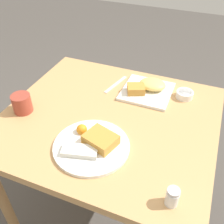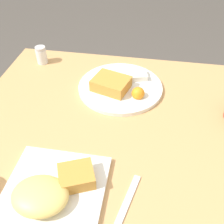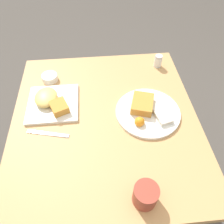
{
  "view_description": "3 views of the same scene",
  "coord_description": "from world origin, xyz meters",
  "views": [
    {
      "loc": [
        -0.35,
        0.82,
        1.52
      ],
      "look_at": [
        -0.03,
        0.03,
        0.82
      ],
      "focal_mm": 42.0,
      "sensor_mm": 36.0,
      "label": 1
    },
    {
      "loc": [
        0.09,
        -0.55,
        1.33
      ],
      "look_at": [
        -0.01,
        0.02,
        0.81
      ],
      "focal_mm": 42.0,
      "sensor_mm": 36.0,
      "label": 2
    },
    {
      "loc": [
        0.62,
        -0.03,
        1.55
      ],
      "look_at": [
        -0.0,
        0.03,
        0.8
      ],
      "focal_mm": 35.0,
      "sensor_mm": 36.0,
      "label": 3
    }
  ],
  "objects": [
    {
      "name": "dining_table",
      "position": [
        0.0,
        0.0,
        0.67
      ],
      "size": [
        0.93,
        0.85,
        0.77
      ],
      "color": "tan",
      "rests_on": "ground_plane"
    },
    {
      "name": "butter_knife",
      "position": [
        0.07,
        -0.25,
        0.77
      ],
      "size": [
        0.06,
        0.18,
        0.0
      ],
      "rotation": [
        0.0,
        0.0,
        1.33
      ],
      "color": "silver",
      "rests_on": "dining_table"
    },
    {
      "name": "plate_oval_far",
      "position": [
        -0.01,
        0.2,
        0.78
      ],
      "size": [
        0.3,
        0.3,
        0.05
      ],
      "color": "white",
      "rests_on": "dining_table"
    },
    {
      "name": "salt_shaker",
      "position": [
        -0.35,
        0.32,
        0.8
      ],
      "size": [
        0.04,
        0.04,
        0.07
      ],
      "color": "white",
      "rests_on": "dining_table"
    },
    {
      "name": "plate_square_near",
      "position": [
        -0.1,
        -0.25,
        0.79
      ],
      "size": [
        0.24,
        0.24,
        0.06
      ],
      "color": "white",
      "rests_on": "dining_table"
    }
  ]
}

